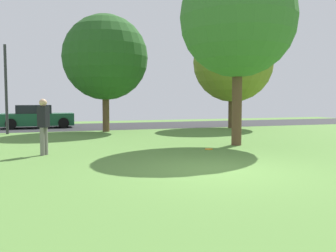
% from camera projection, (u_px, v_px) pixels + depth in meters
% --- Properties ---
extents(ground_plane, '(44.00, 44.00, 0.00)m').
position_uv_depth(ground_plane, '(218.00, 171.00, 9.15)').
color(ground_plane, '#547F38').
extents(road_strip, '(44.00, 6.40, 0.01)m').
position_uv_depth(road_strip, '(108.00, 126.00, 24.25)').
color(road_strip, '#28282B').
rests_on(road_strip, ground_plane).
extents(birch_tree_lone, '(4.59, 4.59, 6.31)m').
position_uv_depth(birch_tree_lone, '(105.00, 58.00, 19.99)').
color(birch_tree_lone, brown).
rests_on(birch_tree_lone, ground_plane).
extents(oak_tree_right, '(4.41, 4.41, 7.00)m').
position_uv_depth(oak_tree_right, '(238.00, 19.00, 13.96)').
color(oak_tree_right, brown).
rests_on(oak_tree_right, ground_plane).
extents(maple_tree_far, '(4.88, 4.88, 6.48)m').
position_uv_depth(maple_tree_far, '(233.00, 62.00, 22.63)').
color(maple_tree_far, brown).
rests_on(maple_tree_far, ground_plane).
extents(person_catcher, '(0.39, 0.37, 1.78)m').
position_uv_depth(person_catcher, '(44.00, 124.00, 11.68)').
color(person_catcher, slate).
rests_on(person_catcher, ground_plane).
extents(frisbee_disc, '(0.27, 0.27, 0.03)m').
position_uv_depth(frisbee_disc, '(209.00, 149.00, 13.06)').
color(frisbee_disc, orange).
rests_on(frisbee_disc, ground_plane).
extents(parked_car_green, '(4.25, 1.93, 1.41)m').
position_uv_depth(parked_car_green, '(37.00, 117.00, 22.90)').
color(parked_car_green, '#195633').
rests_on(parked_car_green, ground_plane).
extents(street_lamp_post, '(0.14, 0.14, 4.50)m').
position_uv_depth(street_lamp_post, '(6.00, 90.00, 18.64)').
color(street_lamp_post, '#2D2D33').
rests_on(street_lamp_post, ground_plane).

